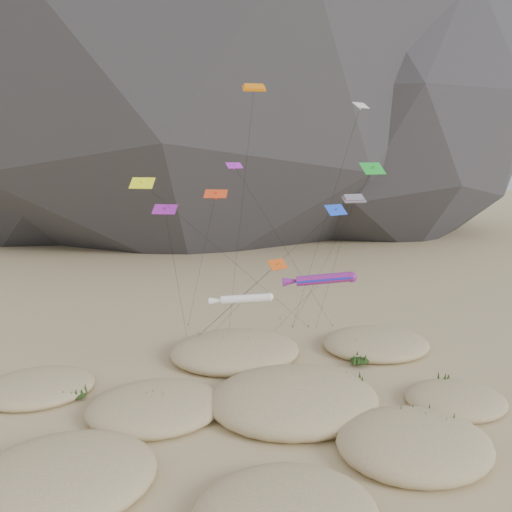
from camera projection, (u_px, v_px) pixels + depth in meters
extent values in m
plane|color=#CCB789|center=(291.00, 427.00, 43.02)|extent=(500.00, 500.00, 0.00)
ellipsoid|color=black|center=(212.00, 23.00, 142.94)|extent=(191.54, 147.29, 156.00)
ellipsoid|color=#2B2B30|center=(56.00, 81.00, 144.86)|extent=(136.20, 127.83, 116.00)
ellipsoid|color=black|center=(372.00, 104.00, 152.10)|extent=(130.55, 126.41, 100.00)
ellipsoid|color=#CCB789|center=(63.00, 477.00, 35.24)|extent=(13.14, 11.17, 3.16)
ellipsoid|color=#CCB789|center=(414.00, 443.00, 39.35)|extent=(12.47, 10.60, 3.11)
ellipsoid|color=#CCB789|center=(156.00, 407.00, 45.29)|extent=(12.42, 10.56, 2.59)
ellipsoid|color=#CCB789|center=(294.00, 399.00, 46.30)|extent=(15.93, 13.54, 3.52)
ellipsoid|color=#CCB789|center=(456.00, 400.00, 46.85)|extent=(9.52, 8.09, 2.00)
ellipsoid|color=#CCB789|center=(235.00, 351.00, 57.94)|extent=(15.07, 12.81, 3.06)
ellipsoid|color=#CCB789|center=(376.00, 343.00, 60.44)|extent=(13.00, 11.05, 2.53)
ellipsoid|color=#CCB789|center=(38.00, 387.00, 49.24)|extent=(10.81, 9.19, 2.24)
ellipsoid|color=black|center=(65.00, 480.00, 34.63)|extent=(2.52, 2.16, 0.76)
ellipsoid|color=black|center=(115.00, 456.00, 37.55)|extent=(2.13, 1.82, 0.64)
ellipsoid|color=black|center=(264.00, 503.00, 32.70)|extent=(2.31, 1.98, 0.69)
ellipsoid|color=black|center=(293.00, 481.00, 35.13)|extent=(2.36, 2.02, 0.71)
ellipsoid|color=black|center=(427.00, 424.00, 41.59)|extent=(3.56, 3.05, 1.07)
ellipsoid|color=black|center=(403.00, 437.00, 39.97)|extent=(2.05, 1.76, 0.62)
ellipsoid|color=black|center=(159.00, 404.00, 45.30)|extent=(2.80, 2.39, 0.84)
ellipsoid|color=black|center=(171.00, 396.00, 46.97)|extent=(2.19, 1.88, 0.66)
ellipsoid|color=black|center=(318.00, 391.00, 47.12)|extent=(3.22, 2.75, 0.97)
ellipsoid|color=black|center=(347.00, 383.00, 49.08)|extent=(3.10, 2.65, 0.93)
ellipsoid|color=black|center=(299.00, 405.00, 44.87)|extent=(2.21, 1.89, 0.66)
ellipsoid|color=black|center=(451.00, 384.00, 49.66)|extent=(2.43, 2.08, 0.73)
ellipsoid|color=black|center=(236.00, 347.00, 58.14)|extent=(3.30, 2.82, 0.99)
ellipsoid|color=black|center=(255.00, 353.00, 56.55)|extent=(2.32, 1.98, 0.70)
ellipsoid|color=black|center=(359.00, 345.00, 59.54)|extent=(2.57, 2.20, 0.77)
ellipsoid|color=black|center=(359.00, 361.00, 55.32)|extent=(2.17, 1.85, 0.65)
ellipsoid|color=black|center=(50.00, 385.00, 49.63)|extent=(2.56, 2.19, 0.77)
ellipsoid|color=black|center=(76.00, 395.00, 47.81)|extent=(1.82, 1.56, 0.55)
cylinder|color=#3F2D1E|center=(198.00, 333.00, 65.21)|extent=(0.08, 0.08, 0.30)
cylinder|color=#3F2D1E|center=(263.00, 336.00, 64.13)|extent=(0.08, 0.08, 0.30)
cylinder|color=#3F2D1E|center=(292.00, 327.00, 67.61)|extent=(0.08, 0.08, 0.30)
cylinder|color=#3F2D1E|center=(280.00, 319.00, 70.89)|extent=(0.08, 0.08, 0.30)
cylinder|color=#3F2D1E|center=(309.00, 326.00, 67.77)|extent=(0.08, 0.08, 0.30)
cylinder|color=#3F2D1E|center=(188.00, 324.00, 68.45)|extent=(0.08, 0.08, 0.30)
cylinder|color=#3F2D1E|center=(333.00, 325.00, 68.09)|extent=(0.08, 0.08, 0.30)
cylinder|color=#3F2D1E|center=(188.00, 344.00, 61.30)|extent=(0.08, 0.08, 0.30)
cylinder|color=#FE1A30|center=(324.00, 279.00, 51.22)|extent=(5.85, 2.46, 1.63)
sphere|color=#FE1A30|center=(352.00, 277.00, 51.04)|extent=(1.10, 1.10, 1.10)
cone|color=#FE1A30|center=(293.00, 281.00, 51.43)|extent=(2.52, 1.50, 1.17)
cylinder|color=black|center=(295.00, 309.00, 58.53)|extent=(2.10, 13.49, 10.52)
cylinder|color=white|center=(245.00, 299.00, 49.36)|extent=(4.90, 1.90, 1.10)
sphere|color=white|center=(269.00, 297.00, 49.23)|extent=(0.81, 0.81, 0.81)
cone|color=white|center=(219.00, 301.00, 49.50)|extent=(2.08, 1.14, 0.83)
cylinder|color=black|center=(224.00, 321.00, 56.60)|extent=(2.40, 13.73, 9.08)
cube|color=orange|center=(254.00, 88.00, 51.04)|extent=(2.42, 1.11, 0.71)
cube|color=orange|center=(254.00, 87.00, 51.01)|extent=(2.06, 0.88, 0.69)
cylinder|color=black|center=(240.00, 226.00, 58.23)|extent=(1.60, 9.15, 29.70)
cube|color=red|center=(354.00, 200.00, 50.63)|extent=(2.41, 1.13, 0.65)
cube|color=red|center=(354.00, 197.00, 50.59)|extent=(2.04, 0.90, 0.65)
cylinder|color=black|center=(332.00, 273.00, 59.27)|extent=(1.11, 13.93, 18.58)
cube|color=red|center=(216.00, 194.00, 45.77)|extent=(2.34, 1.72, 0.72)
cube|color=red|center=(216.00, 195.00, 45.80)|extent=(0.29, 0.25, 0.73)
cylinder|color=black|center=(199.00, 273.00, 57.12)|extent=(1.62, 19.96, 19.48)
cube|color=green|center=(373.00, 169.00, 53.35)|extent=(3.07, 2.05, 1.24)
cube|color=green|center=(373.00, 170.00, 53.38)|extent=(0.45, 0.51, 0.92)
cylinder|color=black|center=(328.00, 257.00, 60.49)|extent=(5.36, 11.53, 21.54)
cube|color=purple|center=(234.00, 165.00, 48.60)|extent=(1.70, 1.16, 0.57)
cube|color=purple|center=(234.00, 167.00, 48.63)|extent=(0.22, 0.20, 0.54)
cylinder|color=black|center=(292.00, 259.00, 58.35)|extent=(15.51, 12.58, 21.97)
cube|color=silver|center=(361.00, 105.00, 51.98)|extent=(1.97, 1.57, 0.65)
cube|color=silver|center=(361.00, 107.00, 52.01)|extent=(0.27, 0.26, 0.60)
cylinder|color=black|center=(322.00, 231.00, 59.80)|extent=(3.83, 11.28, 28.04)
cube|color=purple|center=(165.00, 209.00, 47.93)|extent=(2.57, 1.90, 0.85)
cube|color=purple|center=(165.00, 211.00, 47.96)|extent=(0.34, 0.32, 0.79)
cylinder|color=black|center=(178.00, 285.00, 54.62)|extent=(2.50, 9.75, 17.84)
cube|color=#C74912|center=(278.00, 264.00, 47.65)|extent=(2.12, 1.65, 0.86)
cube|color=#C74912|center=(278.00, 266.00, 47.68)|extent=(0.34, 0.38, 0.63)
cylinder|color=black|center=(227.00, 310.00, 54.48)|extent=(7.90, 13.27, 12.71)
cube|color=blue|center=(336.00, 210.00, 47.10)|extent=(2.34, 1.70, 0.93)
cube|color=blue|center=(336.00, 211.00, 47.13)|extent=(0.36, 0.40, 0.70)
cylinder|color=black|center=(252.00, 286.00, 54.21)|extent=(13.39, 13.90, 17.88)
cube|color=#F8FF1A|center=(142.00, 183.00, 45.27)|extent=(2.43, 1.78, 0.97)
cube|color=#F8FF1A|center=(142.00, 185.00, 45.30)|extent=(0.37, 0.41, 0.73)
cylinder|color=black|center=(242.00, 269.00, 56.53)|extent=(21.01, 14.88, 20.47)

